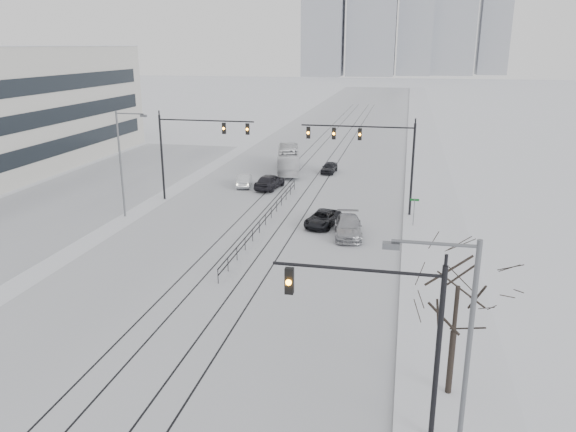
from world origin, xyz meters
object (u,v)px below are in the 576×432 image
Objects in this scene: bare_tree at (457,298)px; sedan_sb_inner at (270,182)px; sedan_sb_outer at (244,180)px; box_truck at (288,160)px; traffic_mast_near at (393,326)px; sedan_nb_right at (348,227)px; sedan_nb_far at (329,168)px; sedan_nb_front at (323,219)px.

sedan_sb_inner is at bearing 115.61° from bare_tree.
sedan_sb_outer is 8.57m from box_truck.
sedan_nb_right is at bearing 99.77° from traffic_mast_near.
bare_tree is at bearing 107.74° from sedan_sb_outer.
bare_tree is 1.21× the size of sedan_nb_right.
sedan_sb_outer reaches higher than sedan_nb_far.
sedan_nb_right is (2.31, -2.17, 0.12)m from sedan_nb_front.
box_truck is at bearing -81.54° from sedan_sb_inner.
sedan_nb_right is 0.50× the size of box_truck.
bare_tree is (2.41, 3.00, -0.07)m from traffic_mast_near.
bare_tree is 44.31m from box_truck.
sedan_sb_inner is 0.46× the size of box_truck.
sedan_nb_front is at bearing 129.52° from sedan_nb_right.
box_truck is (-6.96, 19.49, 0.79)m from sedan_nb_front.
sedan_nb_front is at bearing 104.04° from traffic_mast_near.
sedan_sb_outer is (-18.61, 33.36, -3.84)m from bare_tree.
box_truck is (-4.77, -0.27, 0.78)m from sedan_nb_far.
sedan_sb_inner reaches higher than sedan_sb_outer.
traffic_mast_near is at bearing -75.02° from sedan_nb_far.
sedan_sb_inner is 2.91m from sedan_sb_outer.
bare_tree is 1.67× the size of sedan_nb_far.
traffic_mast_near is at bearing -128.76° from bare_tree.
traffic_mast_near is 3.85m from bare_tree.
sedan_sb_inner is (-15.75, 32.86, -3.70)m from bare_tree.
traffic_mast_near is 1.15× the size of bare_tree.
box_truck is (-15.60, 41.36, -3.09)m from bare_tree.
box_truck is (3.01, 7.99, 0.75)m from sedan_sb_outer.
sedan_sb_outer reaches higher than sedan_nb_front.
sedan_nb_far is (-2.20, 19.76, 0.01)m from sedan_nb_front.
sedan_nb_front is at bearing 132.41° from sedan_sb_inner.
traffic_mast_near is 45.59m from sedan_nb_far.
traffic_mast_near is 1.76× the size of sedan_sb_outer.
sedan_nb_right is (9.43, -13.16, -0.05)m from sedan_sb_inner.
bare_tree is 1.38× the size of sedan_nb_front.
sedan_sb_outer is at bearing 142.52° from sedan_nb_front.
traffic_mast_near reaches higher than sedan_nb_right.
traffic_mast_near is 1.51× the size of sedan_sb_inner.
traffic_mast_near is 38.44m from sedan_sb_inner.
traffic_mast_near is 1.92× the size of sedan_nb_far.
sedan_sb_inner is at bearing 158.54° from sedan_sb_outer.
bare_tree is 43.18m from sedan_nb_far.
sedan_sb_inner is 1.05× the size of sedan_nb_front.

